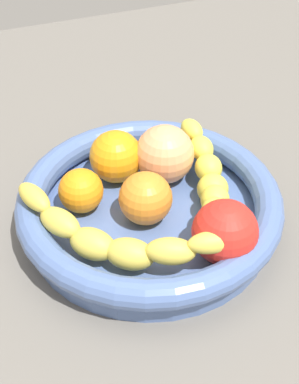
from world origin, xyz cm
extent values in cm
cube|color=#625E58|center=(0.00, 0.00, 1.50)|extent=(120.00, 120.00, 3.00)
cylinder|color=#4D679F|center=(0.00, 0.00, 4.08)|extent=(28.52, 28.52, 2.15)
torus|color=#4D679F|center=(0.00, 0.00, 6.82)|extent=(30.84, 30.84, 3.32)
ellipsoid|color=gold|center=(2.15, 12.64, 9.56)|extent=(5.73, 4.02, 2.35)
ellipsoid|color=gold|center=(-1.62, 10.81, 8.52)|extent=(5.96, 5.20, 2.86)
ellipsoid|color=gold|center=(-4.93, 8.25, 7.48)|extent=(6.12, 6.05, 3.37)
ellipsoid|color=gold|center=(-7.65, 5.08, 7.48)|extent=(5.76, 6.23, 3.37)
ellipsoid|color=gold|center=(-9.68, 1.41, 8.52)|extent=(4.69, 5.94, 2.86)
ellipsoid|color=gold|center=(-10.92, -2.58, 9.56)|extent=(3.35, 5.60, 2.35)
ellipsoid|color=yellow|center=(-8.49, -3.36, 9.65)|extent=(4.42, 4.28, 2.42)
ellipsoid|color=yellow|center=(-6.16, -5.11, 8.77)|extent=(4.70, 4.44, 2.86)
ellipsoid|color=yellow|center=(-3.63, -6.54, 7.89)|extent=(4.80, 4.59, 3.29)
ellipsoid|color=yellow|center=(-0.92, -7.63, 7.02)|extent=(4.72, 4.71, 3.73)
ellipsoid|color=yellow|center=(1.90, -8.35, 7.89)|extent=(4.28, 3.92, 3.29)
ellipsoid|color=yellow|center=(4.79, -8.69, 8.77)|extent=(3.89, 3.05, 2.86)
ellipsoid|color=yellow|center=(7.70, -8.64, 9.65)|extent=(3.93, 2.72, 2.42)
sphere|color=orange|center=(3.44, 7.16, 7.78)|extent=(5.25, 5.25, 5.25)
sphere|color=orange|center=(-0.90, 0.82, 8.22)|extent=(6.13, 6.13, 6.13)
sphere|color=orange|center=(7.38, 1.58, 8.41)|extent=(6.52, 6.52, 6.52)
sphere|color=red|center=(-9.31, -4.86, 8.67)|extent=(7.03, 7.03, 7.03)
sphere|color=#EA9C67|center=(5.26, -3.98, 8.79)|extent=(7.28, 7.28, 7.28)
camera|label=1|loc=(-45.18, 17.22, 50.02)|focal=52.53mm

